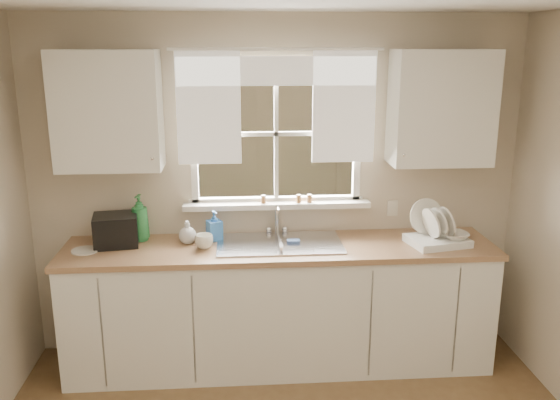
{
  "coord_description": "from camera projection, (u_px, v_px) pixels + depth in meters",
  "views": [
    {
      "loc": [
        -0.29,
        -2.25,
        2.3
      ],
      "look_at": [
        0.0,
        1.65,
        1.25
      ],
      "focal_mm": 38.0,
      "sensor_mm": 36.0,
      "label": 1
    }
  ],
  "objects": [
    {
      "name": "room_walls",
      "position": [
        311.0,
        312.0,
        2.4
      ],
      "size": [
        3.62,
        4.02,
        2.5
      ],
      "color": "beige",
      "rests_on": "ground"
    },
    {
      "name": "window",
      "position": [
        276.0,
        157.0,
        4.33
      ],
      "size": [
        1.38,
        0.16,
        1.06
      ],
      "color": "white",
      "rests_on": "room_walls"
    },
    {
      "name": "curtains",
      "position": [
        277.0,
        95.0,
        4.16
      ],
      "size": [
        1.5,
        0.03,
        0.81
      ],
      "color": "white",
      "rests_on": "room_walls"
    },
    {
      "name": "base_cabinets",
      "position": [
        280.0,
        307.0,
        4.29
      ],
      "size": [
        3.0,
        0.62,
        0.87
      ],
      "primitive_type": "cube",
      "color": "white",
      "rests_on": "ground"
    },
    {
      "name": "countertop",
      "position": [
        280.0,
        248.0,
        4.17
      ],
      "size": [
        3.04,
        0.65,
        0.04
      ],
      "primitive_type": "cube",
      "color": "#98704C",
      "rests_on": "base_cabinets"
    },
    {
      "name": "upper_cabinet_left",
      "position": [
        108.0,
        111.0,
        3.98
      ],
      "size": [
        0.7,
        0.33,
        0.8
      ],
      "primitive_type": "cube",
      "color": "white",
      "rests_on": "room_walls"
    },
    {
      "name": "upper_cabinet_right",
      "position": [
        442.0,
        108.0,
        4.15
      ],
      "size": [
        0.7,
        0.33,
        0.8
      ],
      "primitive_type": "cube",
      "color": "white",
      "rests_on": "room_walls"
    },
    {
      "name": "wall_outlet",
      "position": [
        392.0,
        208.0,
        4.48
      ],
      "size": [
        0.08,
        0.01,
        0.12
      ],
      "primitive_type": "cube",
      "color": "beige",
      "rests_on": "room_walls"
    },
    {
      "name": "sill_jars",
      "position": [
        291.0,
        199.0,
        4.36
      ],
      "size": [
        0.38,
        0.04,
        0.06
      ],
      "color": "brown",
      "rests_on": "window"
    },
    {
      "name": "sink",
      "position": [
        279.0,
        254.0,
        4.22
      ],
      "size": [
        0.88,
        0.52,
        0.4
      ],
      "color": "#B7B7BC",
      "rests_on": "countertop"
    },
    {
      "name": "dish_rack",
      "position": [
        437.0,
        234.0,
        4.19
      ],
      "size": [
        0.45,
        0.38,
        0.3
      ],
      "color": "white",
      "rests_on": "countertop"
    },
    {
      "name": "bowl",
      "position": [
        455.0,
        235.0,
        4.15
      ],
      "size": [
        0.2,
        0.2,
        0.05
      ],
      "primitive_type": "imported",
      "rotation": [
        0.0,
        0.0,
        0.1
      ],
      "color": "silver",
      "rests_on": "dish_rack"
    },
    {
      "name": "soap_bottle_a",
      "position": [
        140.0,
        218.0,
        4.24
      ],
      "size": [
        0.15,
        0.15,
        0.34
      ],
      "primitive_type": "imported",
      "rotation": [
        0.0,
        0.0,
        -0.18
      ],
      "color": "#287B3D",
      "rests_on": "countertop"
    },
    {
      "name": "soap_bottle_b",
      "position": [
        214.0,
        226.0,
        4.25
      ],
      "size": [
        0.13,
        0.13,
        0.22
      ],
      "primitive_type": "imported",
      "rotation": [
        0.0,
        0.0,
        0.39
      ],
      "color": "#326FBC",
      "rests_on": "countertop"
    },
    {
      "name": "soap_bottle_c",
      "position": [
        187.0,
        232.0,
        4.2
      ],
      "size": [
        0.13,
        0.13,
        0.16
      ],
      "primitive_type": "imported",
      "rotation": [
        0.0,
        0.0,
        -0.03
      ],
      "color": "beige",
      "rests_on": "countertop"
    },
    {
      "name": "saucer",
      "position": [
        85.0,
        251.0,
        4.05
      ],
      "size": [
        0.18,
        0.18,
        0.01
      ],
      "primitive_type": "cylinder",
      "color": "beige",
      "rests_on": "countertop"
    },
    {
      "name": "cup",
      "position": [
        204.0,
        242.0,
        4.1
      ],
      "size": [
        0.16,
        0.16,
        0.1
      ],
      "primitive_type": "imported",
      "rotation": [
        0.0,
        0.0,
        -0.38
      ],
      "color": "beige",
      "rests_on": "countertop"
    },
    {
      "name": "black_appliance",
      "position": [
        116.0,
        230.0,
        4.16
      ],
      "size": [
        0.33,
        0.3,
        0.22
      ],
      "primitive_type": "cube",
      "rotation": [
        0.0,
        0.0,
        0.15
      ],
      "color": "black",
      "rests_on": "countertop"
    }
  ]
}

